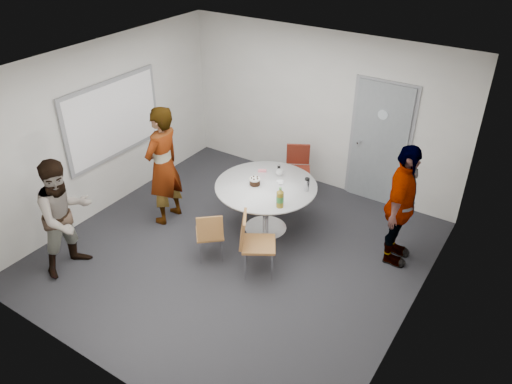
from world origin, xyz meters
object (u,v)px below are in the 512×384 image
Objects in this scene: door at (379,144)px; chair_far at (298,164)px; person_left at (65,216)px; person_right at (401,206)px; person_main at (163,166)px; chair_near_right at (252,239)px; whiteboard at (113,119)px; chair_near_left at (210,232)px; table at (267,192)px.

chair_far is at bearing -157.64° from door.
person_right is (3.67, 2.57, 0.06)m from person_left.
person_left is (-2.82, -3.95, -0.19)m from door.
chair_far is 2.32m from person_main.
person_main is at bearing -132.61° from chair_near_right.
person_right is at bearing 127.52° from chair_far.
door is 3.45m from person_main.
whiteboard is 1.06× the size of person_right.
person_main reaches higher than chair_near_left.
door is 2.83m from chair_near_right.
chair_far is (-1.20, -0.49, -0.50)m from door.
chair_near_right is 1.07× the size of chair_far.
whiteboard is at bearing 94.97° from person_right.
whiteboard is 1.16m from person_main.
person_right is (1.88, 0.38, 0.22)m from table.
chair_near_right is at bearing -54.12° from person_left.
whiteboard is 2.52m from chair_near_left.
door is at bearing 25.08° from person_right.
table reaches higher than chair_far.
person_main reaches higher than table.
table is 0.91× the size of person_left.
person_left is at bearing 175.37° from chair_near_left.
door reaches higher than person_left.
table is 1.11m from chair_near_left.
door reaches higher than person_right.
person_main is 1.06× the size of person_right.
chair_near_left is at bearing 66.75° from person_main.
chair_far is 0.52× the size of person_left.
table reaches higher than chair_near_right.
chair_near_left is (-0.27, -1.05, -0.20)m from table.
chair_far is (2.36, 1.79, -0.92)m from whiteboard.
whiteboard is 2.05× the size of chair_near_right.
table is at bearing 169.17° from chair_near_right.
person_main is 1.63m from person_left.
chair_near_right is at bearing 124.61° from person_right.
person_left is at bearing -125.54° from door.
person_right is (1.52, 1.34, 0.33)m from chair_near_right.
person_main is (-1.49, -0.59, 0.27)m from table.
person_left is at bearing 118.39° from person_right.
person_main is at bearing -3.80° from whiteboard.
table is 1.29m from chair_far.
person_left is 4.48m from person_right.
chair_near_right reaches higher than chair_near_left.
chair_far reaches higher than chair_near_left.
chair_far is at bearing 60.10° from person_right.
door reaches higher than whiteboard.
chair_near_right is (0.36, -0.95, -0.11)m from table.
person_right is at bearing 11.61° from whiteboard.
chair_near_left is at bearing -114.83° from door.
person_left is at bearing -91.64° from chair_near_right.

